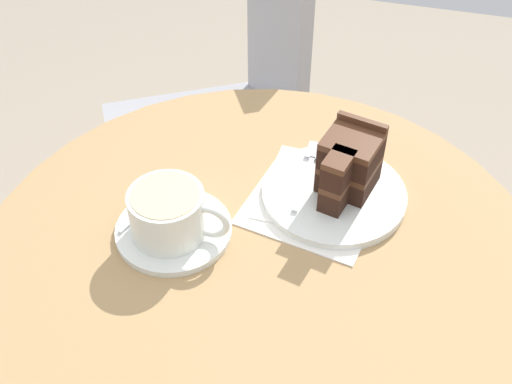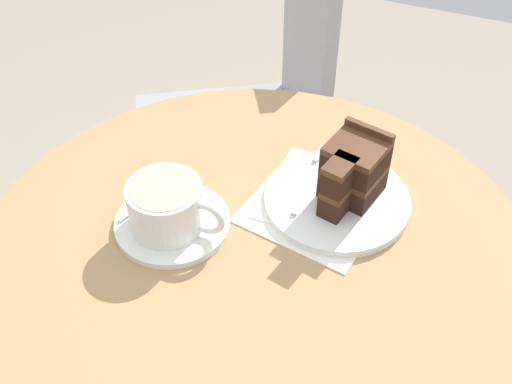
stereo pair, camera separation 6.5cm
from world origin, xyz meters
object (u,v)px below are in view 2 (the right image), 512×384
at_px(coffee_cup, 169,203).
at_px(cake_slice, 352,171).
at_px(saucer, 172,223).
at_px(teaspoon, 158,192).
at_px(napkin, 320,202).
at_px(cafe_chair, 263,103).
at_px(cake_plate, 337,200).
at_px(fork, 316,171).

distance_m(coffee_cup, cake_slice, 0.23).
bearing_deg(saucer, teaspoon, 136.82).
distance_m(coffee_cup, napkin, 0.20).
height_order(coffee_cup, cafe_chair, cafe_chair).
bearing_deg(cafe_chair, coffee_cup, -20.85).
height_order(cake_slice, napkin, cake_slice).
height_order(cake_plate, napkin, cake_plate).
bearing_deg(coffee_cup, cake_plate, 32.58).
height_order(teaspoon, fork, fork).
relative_size(napkin, cafe_chair, 0.21).
relative_size(saucer, napkin, 0.75).
distance_m(cake_slice, fork, 0.07).
distance_m(cake_plate, fork, 0.05).
height_order(teaspoon, cake_slice, cake_slice).
xyz_separation_m(coffee_cup, cafe_chair, (-0.09, 0.57, -0.26)).
relative_size(cake_plate, napkin, 0.97).
bearing_deg(cake_slice, cafe_chair, 123.18).
distance_m(cake_slice, napkin, 0.06).
distance_m(cake_plate, napkin, 0.02).
bearing_deg(fork, cake_slice, -113.49).
height_order(fork, cafe_chair, cafe_chair).
xyz_separation_m(fork, napkin, (0.02, -0.04, -0.01)).
bearing_deg(coffee_cup, napkin, 34.02).
bearing_deg(cake_slice, napkin, -151.25).
bearing_deg(saucer, cake_plate, 32.26).
distance_m(teaspoon, cake_plate, 0.23).
bearing_deg(cafe_chair, cake_slice, 2.91).
distance_m(cake_slice, cafe_chair, 0.59).
bearing_deg(napkin, teaspoon, -160.77).
xyz_separation_m(teaspoon, napkin, (0.20, 0.07, -0.01)).
bearing_deg(cake_plate, saucer, -147.74).
bearing_deg(cake_slice, fork, 155.83).
xyz_separation_m(saucer, coffee_cup, (-0.00, -0.00, 0.04)).
xyz_separation_m(saucer, teaspoon, (-0.04, 0.04, 0.01)).
bearing_deg(napkin, cake_plate, 19.32).
relative_size(coffee_cup, cafe_chair, 0.14).
height_order(coffee_cup, cake_slice, cake_slice).
height_order(cake_slice, fork, cake_slice).
height_order(coffee_cup, napkin, coffee_cup).
height_order(saucer, cake_slice, cake_slice).
xyz_separation_m(coffee_cup, cake_plate, (0.18, 0.12, -0.04)).
relative_size(saucer, cafe_chair, 0.16).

